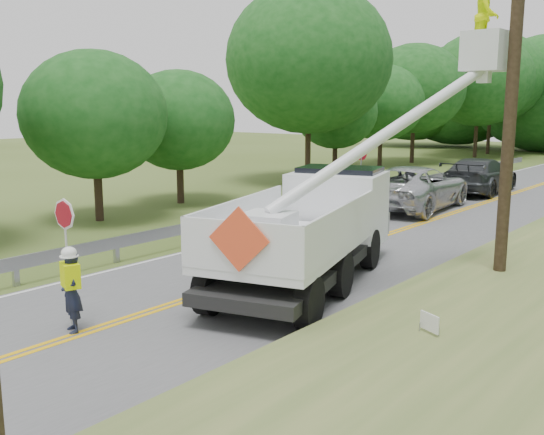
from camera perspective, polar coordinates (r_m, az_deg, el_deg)
The scene contains 10 objects.
ground at distance 12.63m, azimuth -17.92°, elevation -10.55°, with size 140.00×140.00×0.00m, color #43571E.
road at distance 23.01m, azimuth 12.80°, elevation -0.87°, with size 7.20×96.00×0.03m.
guardrail at distance 25.68m, azimuth 5.76°, elevation 1.73°, with size 0.18×48.00×0.77m.
treeline_left at distance 43.83m, azimuth 11.35°, elevation 12.34°, with size 10.13×57.66×11.08m.
flagger at distance 12.59m, azimuth -18.26°, elevation -6.08°, with size 1.06×0.56×2.59m.
bucket_truck at distance 15.94m, azimuth 5.38°, elevation 0.45°, with size 5.72×8.05×7.37m.
suv_silver at distance 26.93m, azimuth 13.17°, elevation 2.76°, with size 3.08×6.67×1.85m, color #B7B9BF.
suv_darkgrey at distance 32.87m, azimuth 18.82°, elevation 3.75°, with size 2.49×6.11×1.77m, color #323639.
stop_sign_permanent at distance 28.56m, azimuth 8.30°, elevation 4.65°, with size 0.39×0.38×2.42m.
yard_sign at distance 11.66m, azimuth 14.48°, elevation -9.58°, with size 0.45×0.21×0.68m.
Camera 1 is at (10.08, -6.20, 4.41)m, focal length 40.34 mm.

